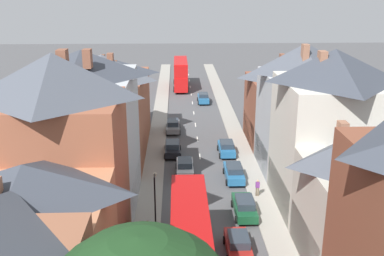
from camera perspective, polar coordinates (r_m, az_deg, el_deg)
pavement_left at (r=58.88m, az=-4.36°, el=-0.75°), size 2.20×104.00×0.14m
pavement_right at (r=59.32m, az=5.53°, el=-0.64°), size 2.20×104.00×0.14m
centre_line_dashes at (r=57.01m, az=0.69°, el=-1.41°), size 0.14×97.80×0.01m
terrace_row_left at (r=34.99m, az=-14.48°, el=-3.86°), size 8.00×52.84×14.98m
terrace_row_right at (r=36.32m, az=18.73°, el=-3.73°), size 8.00×50.37×13.92m
double_decker_bus_lead at (r=30.25m, az=-0.29°, el=-14.23°), size 2.74×10.80×5.30m
double_decker_bus_mid_street at (r=84.20m, az=-1.45°, el=6.95°), size 2.74×10.80×5.30m
car_near_blue at (r=39.00m, az=6.68°, el=-9.84°), size 1.90×4.50×1.61m
car_near_silver at (r=46.47m, az=-0.91°, el=-4.94°), size 1.90×4.26×1.65m
car_parked_left_a at (r=51.85m, az=4.40°, el=-2.52°), size 1.90×4.20×1.63m
car_parked_right_a at (r=74.05m, az=1.45°, el=3.85°), size 1.90×4.37×1.69m
car_mid_black at (r=33.94m, az=5.87°, el=-14.43°), size 1.90×4.08×1.58m
car_parked_left_b at (r=45.46m, az=5.35°, el=-5.58°), size 1.90×4.59×1.63m
car_mid_white at (r=59.70m, az=-2.42°, el=0.31°), size 1.90×4.57×1.62m
car_far_grey at (r=51.67m, az=-2.47°, el=-2.54°), size 1.90×4.39×1.65m
pedestrian_mid_left at (r=35.24m, az=-5.64°, el=-12.65°), size 0.36×0.22×1.61m
pedestrian_mid_right at (r=42.06m, az=8.32°, el=-7.41°), size 0.36×0.22×1.61m
street_lamp at (r=33.93m, az=-4.70°, el=-9.64°), size 0.20×1.12×5.50m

